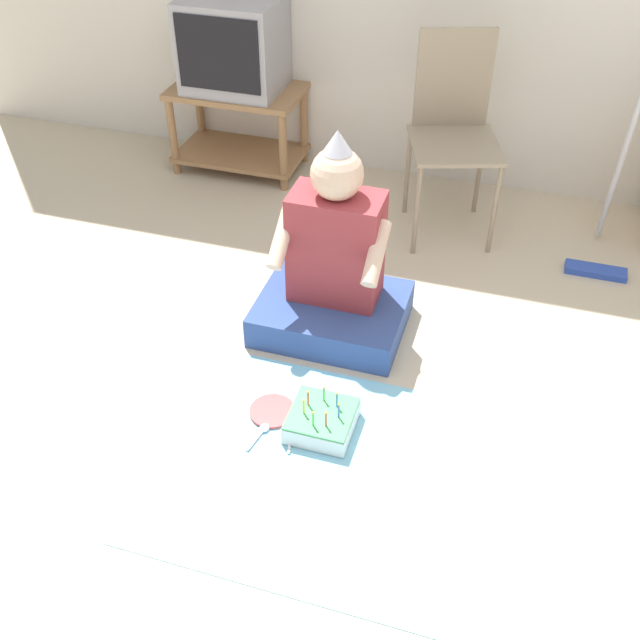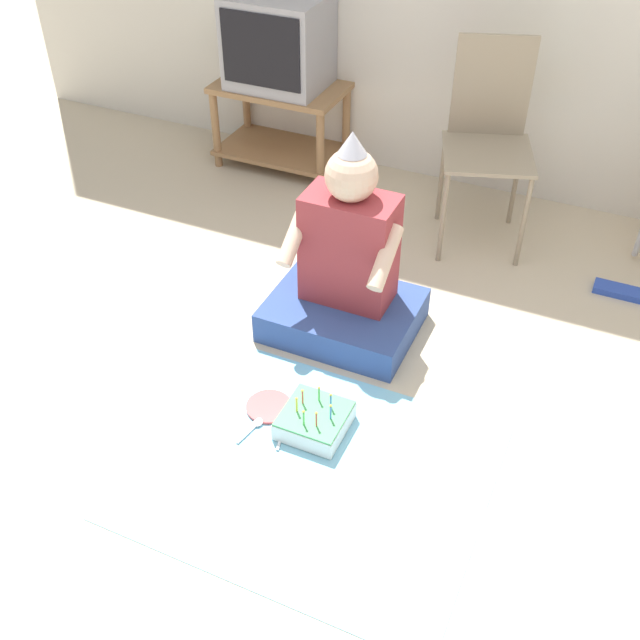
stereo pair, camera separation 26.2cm
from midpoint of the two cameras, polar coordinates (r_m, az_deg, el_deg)
ground_plane at (r=2.68m, az=8.26°, el=-11.39°), size 16.00×16.00×0.00m
tv_stand at (r=4.35m, az=-1.21°, el=15.10°), size 0.71×0.42×0.47m
tv at (r=4.19m, az=-1.28°, el=20.40°), size 0.50×0.41×0.47m
folding_chair at (r=3.68m, az=14.79°, el=13.72°), size 0.52×0.53×0.95m
person_seated at (r=3.06m, az=4.48°, el=3.53°), size 0.61×0.48×0.88m
party_cloth at (r=2.65m, az=2.23°, el=-11.58°), size 1.19×0.98×0.01m
birthday_cake at (r=2.75m, az=2.33°, el=-7.75°), size 0.23×0.23×0.15m
paper_plate at (r=2.85m, az=-1.27°, el=-6.72°), size 0.17×0.17×0.01m
plastic_spoon_near at (r=2.77m, az=-0.07°, el=-8.34°), size 0.05×0.14×0.01m
plastic_spoon_far at (r=2.78m, az=-2.23°, el=-8.10°), size 0.05×0.14×0.01m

